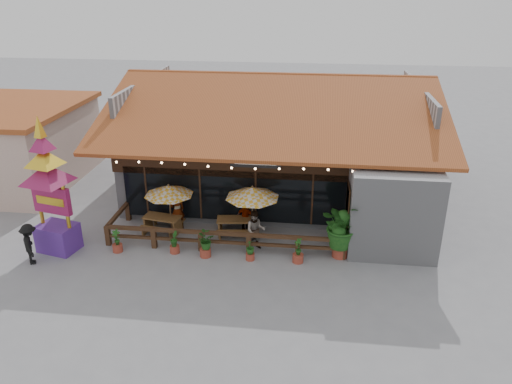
# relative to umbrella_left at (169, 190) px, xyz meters

# --- Properties ---
(ground) EXTENTS (100.00, 100.00, 0.00)m
(ground) POSITION_rel_umbrella_left_xyz_m (4.17, -0.97, -2.01)
(ground) COLOR gray
(ground) RESTS_ON ground
(restaurant_building) EXTENTS (15.50, 14.73, 6.09)m
(restaurant_building) POSITION_rel_umbrella_left_xyz_m (4.43, 5.64, 0.20)
(restaurant_building) COLOR #A7A7AC
(restaurant_building) RESTS_ON ground
(patio_railing) EXTENTS (10.00, 2.60, 0.92)m
(patio_railing) POSITION_rel_umbrella_left_xyz_m (1.92, -1.24, -1.39)
(patio_railing) COLOR #472E19
(patio_railing) RESTS_ON ground
(neighbor_building) EXTENTS (8.40, 8.40, 4.22)m
(neighbor_building) POSITION_rel_umbrella_left_xyz_m (-10.83, 5.03, 0.13)
(neighbor_building) COLOR beige
(neighbor_building) RESTS_ON ground
(umbrella_left) EXTENTS (2.74, 2.74, 2.30)m
(umbrella_left) POSITION_rel_umbrella_left_xyz_m (0.00, 0.00, 0.00)
(umbrella_left) COLOR brown
(umbrella_left) RESTS_ON ground
(umbrella_right) EXTENTS (3.00, 3.00, 2.47)m
(umbrella_right) POSITION_rel_umbrella_left_xyz_m (3.66, -0.16, 0.15)
(umbrella_right) COLOR brown
(umbrella_right) RESTS_ON ground
(picnic_table_left) EXTENTS (1.83, 1.65, 0.78)m
(picnic_table_left) POSITION_rel_umbrella_left_xyz_m (-0.37, -0.10, -1.48)
(picnic_table_left) COLOR brown
(picnic_table_left) RESTS_ON ground
(picnic_table_right) EXTENTS (1.80, 1.60, 0.79)m
(picnic_table_right) POSITION_rel_umbrella_left_xyz_m (2.89, 0.06, -1.48)
(picnic_table_right) COLOR brown
(picnic_table_right) RESTS_ON ground
(thai_sign_tower) EXTENTS (2.73, 2.73, 6.15)m
(thai_sign_tower) POSITION_rel_umbrella_left_xyz_m (-4.20, -2.09, 1.24)
(thai_sign_tower) COLOR #542790
(thai_sign_tower) RESTS_ON ground
(tropical_plant) EXTENTS (2.29, 2.25, 2.40)m
(tropical_plant) POSITION_rel_umbrella_left_xyz_m (7.39, -1.27, -0.64)
(tropical_plant) COLOR #963A28
(tropical_plant) RESTS_ON ground
(diner_a) EXTENTS (0.80, 0.77, 1.85)m
(diner_a) POSITION_rel_umbrella_left_xyz_m (0.23, 0.32, -1.09)
(diner_a) COLOR #391E12
(diner_a) RESTS_ON ground
(diner_b) EXTENTS (0.91, 0.76, 1.70)m
(diner_b) POSITION_rel_umbrella_left_xyz_m (3.90, -1.04, -1.16)
(diner_b) COLOR #391E12
(diner_b) RESTS_ON ground
(diner_c) EXTENTS (0.91, 0.55, 1.45)m
(diner_c) POSITION_rel_umbrella_left_xyz_m (3.29, 0.38, -1.28)
(diner_c) COLOR #391E12
(diner_c) RESTS_ON ground
(pedestrian) EXTENTS (1.12, 1.26, 1.70)m
(pedestrian) POSITION_rel_umbrella_left_xyz_m (-4.75, -3.24, -1.16)
(pedestrian) COLOR black
(pedestrian) RESTS_ON ground
(planter_a) EXTENTS (0.41, 0.41, 1.01)m
(planter_a) POSITION_rel_umbrella_left_xyz_m (-1.74, -1.97, -1.59)
(planter_a) COLOR #963A28
(planter_a) RESTS_ON ground
(planter_b) EXTENTS (0.40, 0.40, 0.98)m
(planter_b) POSITION_rel_umbrella_left_xyz_m (0.63, -1.78, -1.57)
(planter_b) COLOR #963A28
(planter_b) RESTS_ON ground
(planter_c) EXTENTS (0.83, 0.78, 1.10)m
(planter_c) POSITION_rel_umbrella_left_xyz_m (1.95, -1.93, -1.39)
(planter_c) COLOR #963A28
(planter_c) RESTS_ON ground
(planter_d) EXTENTS (0.47, 0.47, 0.87)m
(planter_d) POSITION_rel_umbrella_left_xyz_m (3.80, -1.97, -1.59)
(planter_d) COLOR #963A28
(planter_d) RESTS_ON ground
(planter_e) EXTENTS (0.44, 0.45, 1.07)m
(planter_e) POSITION_rel_umbrella_left_xyz_m (5.71, -1.92, -1.56)
(planter_e) COLOR #963A28
(planter_e) RESTS_ON ground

